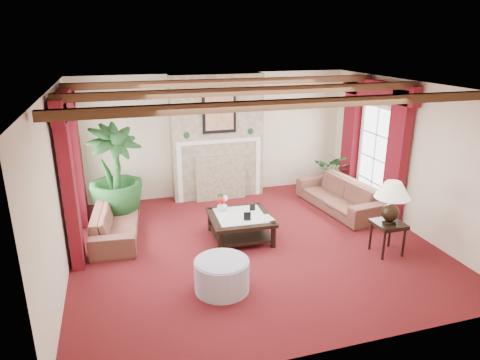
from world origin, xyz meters
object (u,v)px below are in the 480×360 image
object	(u,v)px
coffee_table	(240,227)
side_table	(387,238)
sofa_right	(340,190)
ottoman	(222,275)
sofa_left	(116,217)
potted_palm	(117,194)

from	to	relation	value
coffee_table	side_table	bearing A→B (deg)	-26.42
sofa_right	ottoman	xyz separation A→B (m)	(-3.08, -2.21, -0.18)
sofa_left	sofa_right	distance (m)	4.47
side_table	sofa_left	bearing A→B (deg)	155.80
potted_palm	side_table	bearing A→B (deg)	-32.93
side_table	ottoman	bearing A→B (deg)	-174.53
potted_palm	sofa_left	bearing A→B (deg)	-94.17
sofa_right	coffee_table	distance (m)	2.48
sofa_right	ottoman	world-z (taller)	sofa_right
potted_palm	side_table	world-z (taller)	potted_palm
sofa_right	side_table	bearing A→B (deg)	-12.37
sofa_right	coffee_table	size ratio (longest dim) A/B	2.03
sofa_left	side_table	bearing A→B (deg)	-108.80
sofa_left	ottoman	bearing A→B (deg)	-142.29
side_table	ottoman	distance (m)	2.91
sofa_right	potted_palm	bearing A→B (deg)	-107.13
sofa_left	ottoman	world-z (taller)	sofa_left
sofa_right	ottoman	distance (m)	3.80
sofa_right	potted_palm	distance (m)	4.49
sofa_right	side_table	distance (m)	1.95
potted_palm	coffee_table	size ratio (longest dim) A/B	2.01
sofa_left	sofa_right	xyz separation A→B (m)	(4.47, 0.01, 0.04)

